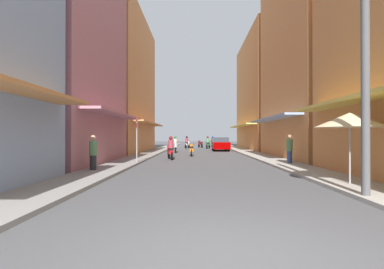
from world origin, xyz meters
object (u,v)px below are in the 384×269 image
(utility_pole, at_px, (365,75))
(motorbike_maroon, at_px, (200,144))
(motorbike_blue, at_px, (213,142))
(pedestrian_midway, at_px, (290,150))
(motorbike_green, at_px, (208,143))
(street_sign_no_entry, at_px, (137,134))
(motorbike_red, at_px, (170,149))
(pedestrian_crossing, at_px, (93,154))
(motorbike_orange, at_px, (191,150))
(motorbike_silver, at_px, (175,145))
(parked_car, at_px, (220,144))
(motorbike_white, at_px, (187,143))
(vendor_umbrella, at_px, (350,120))

(utility_pole, bearing_deg, motorbike_maroon, 96.57)
(motorbike_blue, bearing_deg, pedestrian_midway, -84.34)
(motorbike_green, xyz_separation_m, street_sign_no_entry, (-4.85, -19.89, 1.01))
(motorbike_blue, bearing_deg, motorbike_red, -100.36)
(pedestrian_crossing, bearing_deg, motorbike_orange, 68.07)
(motorbike_green, distance_m, pedestrian_crossing, 24.22)
(pedestrian_crossing, bearing_deg, street_sign_no_entry, 72.30)
(motorbike_silver, distance_m, pedestrian_crossing, 15.01)
(motorbike_silver, distance_m, motorbike_green, 9.35)
(parked_car, bearing_deg, motorbike_red, -111.27)
(street_sign_no_entry, bearing_deg, motorbike_white, 84.01)
(motorbike_maroon, bearing_deg, motorbike_green, -71.95)
(parked_car, height_order, vendor_umbrella, vendor_umbrella)
(parked_car, xyz_separation_m, street_sign_no_entry, (-5.95, -14.49, 0.98))
(motorbike_green, height_order, pedestrian_midway, pedestrian_midway)
(motorbike_maroon, bearing_deg, motorbike_white, -129.69)
(motorbike_blue, xyz_separation_m, motorbike_orange, (-2.84, -19.71, -0.20))
(motorbike_blue, bearing_deg, motorbike_green, -98.42)
(motorbike_green, distance_m, pedestrian_midway, 20.52)
(motorbike_blue, xyz_separation_m, pedestrian_crossing, (-6.94, -29.88, 0.11))
(motorbike_red, xyz_separation_m, pedestrian_crossing, (-2.73, -6.87, 0.11))
(motorbike_white, bearing_deg, pedestrian_crossing, -97.78)
(motorbike_red, bearing_deg, pedestrian_crossing, -111.69)
(motorbike_blue, xyz_separation_m, pedestrian_midway, (2.64, -26.62, 0.13))
(pedestrian_midway, bearing_deg, vendor_umbrella, -93.29)
(pedestrian_crossing, distance_m, utility_pole, 10.32)
(motorbike_maroon, distance_m, motorbike_blue, 4.00)
(motorbike_silver, height_order, pedestrian_midway, pedestrian_midway)
(motorbike_white, bearing_deg, utility_pole, -79.66)
(motorbike_maroon, distance_m, pedestrian_midway, 23.54)
(motorbike_orange, distance_m, pedestrian_crossing, 10.98)
(motorbike_green, xyz_separation_m, utility_pole, (2.68, -28.57, 2.40))
(parked_car, bearing_deg, vendor_umbrella, -84.42)
(motorbike_maroon, distance_m, vendor_umbrella, 30.12)
(motorbike_green, xyz_separation_m, pedestrian_midway, (3.59, -20.20, 0.13))
(utility_pole, height_order, street_sign_no_entry, utility_pole)
(motorbike_silver, xyz_separation_m, vendor_umbrella, (6.71, -18.24, 1.37))
(parked_car, height_order, street_sign_no_entry, street_sign_no_entry)
(motorbike_silver, bearing_deg, parked_car, 35.28)
(pedestrian_midway, height_order, utility_pole, utility_pole)
(motorbike_red, relative_size, motorbike_blue, 0.98)
(pedestrian_midway, height_order, vendor_umbrella, vendor_umbrella)
(pedestrian_midway, bearing_deg, motorbike_silver, 121.61)
(pedestrian_crossing, relative_size, vendor_umbrella, 0.71)
(motorbike_blue, height_order, parked_car, motorbike_blue)
(utility_pole, xyz_separation_m, street_sign_no_entry, (-7.53, 8.68, -1.39))
(motorbike_white, xyz_separation_m, utility_pole, (5.36, -29.38, 2.40))
(motorbike_maroon, bearing_deg, pedestrian_crossing, -100.84)
(vendor_umbrella, bearing_deg, pedestrian_midway, 86.71)
(motorbike_maroon, xyz_separation_m, vendor_umbrella, (4.15, -29.80, 1.57))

